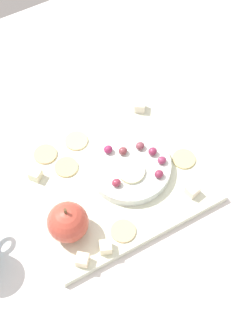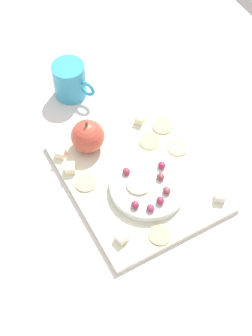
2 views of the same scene
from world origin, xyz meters
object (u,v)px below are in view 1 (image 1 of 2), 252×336
serving_dish (130,167)px  cheese_cube_0 (82,260)px  platter (111,181)px  grape_4 (163,161)px  apple_whole (68,222)px  apple_slice_0 (131,172)px  cheese_cube_2 (192,191)px  cracker_2 (184,159)px  grape_3 (159,174)px  grape_1 (123,151)px  cracker_0 (66,167)px  grape_6 (153,151)px  grape_2 (117,183)px  cracker_1 (45,154)px  cheese_cube_4 (35,174)px  cheese_cube_1 (140,106)px  cracker_3 (76,141)px  grape_0 (108,149)px  grape_5 (140,146)px  cheese_cube_3 (106,247)px  cracker_4 (123,231)px

serving_dish → cheese_cube_0: 20.02cm
platter → grape_4: bearing=-16.8°
apple_whole → apple_slice_0: size_ratio=1.43×
cheese_cube_0 → cheese_cube_2: 23.56cm
cracker_2 → grape_3: (-6.81, -1.71, 2.56)cm
grape_1 → cracker_0: bearing=160.8°
grape_6 → cracker_0: bearing=156.7°
grape_2 → cracker_1: bearing=120.5°
cheese_cube_4 → grape_6: (20.85, -7.39, 1.78)cm
cracker_0 → cheese_cube_2: bearing=-43.1°
cheese_cube_2 → cheese_cube_4: (-23.36, 17.30, 0.00)cm
cheese_cube_2 → cracker_2: 7.44cm
cracker_2 → grape_2: 14.63cm
apple_whole → cheese_cube_1: bearing=35.1°
serving_dish → grape_2: grape_2 is taller
cracker_0 → serving_dish: bearing=-32.1°
platter → serving_dish: bearing=0.1°
cheese_cube_1 → cracker_3: bearing=-177.4°
apple_whole → cheese_cube_1: (24.40, 17.15, -2.55)cm
grape_0 → grape_3: bearing=-59.7°
cheese_cube_0 → grape_0: (14.00, 16.36, 1.76)cm
cracker_0 → grape_1: size_ratio=2.65×
grape_5 → cracker_0: bearing=162.9°
grape_5 → grape_6: bearing=-59.1°
cheese_cube_3 → grape_0: bearing=59.8°
grape_0 → cheese_cube_0: bearing=-130.5°
cheese_cube_2 → grape_4: bearing=105.6°
cheese_cube_0 → cheese_cube_2: size_ratio=1.00×
cheese_cube_4 → grape_3: grape_3 is taller
cracker_2 → cheese_cube_2: bearing=-111.8°
grape_1 → grape_3: 8.28cm
apple_whole → cheese_cube_1: 29.94cm
grape_4 → apple_slice_0: grape_4 is taller
platter → cracker_0: (-6.17, 6.36, 0.95)cm
cheese_cube_1 → cracker_1: bearing=-178.7°
grape_3 → grape_1: bearing=112.6°
grape_6 → cracker_3: bearing=134.2°
cracker_3 → grape_4: 17.77cm
platter → grape_0: 5.97cm
grape_3 → cheese_cube_4: bearing=147.8°
cracker_4 → grape_1: 15.40cm
cheese_cube_3 → cracker_3: (5.84, 22.68, -0.83)cm
cracker_1 → apple_slice_0: apple_slice_0 is taller
cracker_4 → grape_3: bearing=27.6°
grape_0 → grape_1: size_ratio=1.00×
cracker_3 → grape_6: grape_6 is taller
cheese_cube_3 → grape_3: grape_3 is taller
cracker_2 → grape_1: (-9.99, 5.94, 2.54)cm
serving_dish → grape_6: (4.90, -0.11, 1.80)cm
grape_1 → grape_2: bearing=-128.7°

